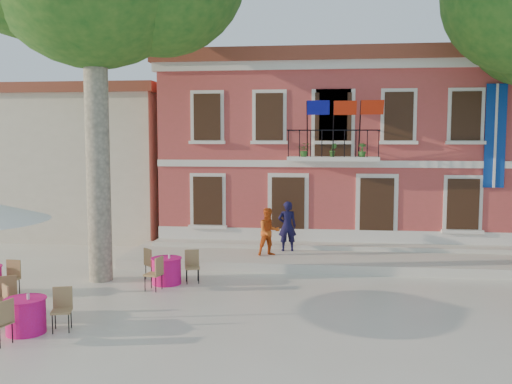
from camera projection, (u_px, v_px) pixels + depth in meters
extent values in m
plane|color=beige|center=(259.00, 297.00, 15.23)|extent=(90.00, 90.00, 0.00)
cube|color=#BF4545|center=(331.00, 155.00, 24.54)|extent=(13.00, 8.00, 7.00)
cube|color=brown|center=(332.00, 67.00, 24.19)|extent=(13.50, 8.50, 0.50)
cube|color=silver|center=(334.00, 64.00, 20.32)|extent=(13.30, 0.35, 0.35)
cube|color=silver|center=(333.00, 159.00, 20.14)|extent=(3.20, 0.90, 0.15)
cube|color=black|center=(333.00, 130.00, 19.65)|extent=(3.20, 0.04, 0.04)
cube|color=#0D3694|center=(495.00, 136.00, 19.79)|extent=(0.70, 0.05, 3.60)
cube|color=#0D1190|center=(307.00, 108.00, 19.34)|extent=(0.76, 0.27, 0.47)
cube|color=red|center=(334.00, 108.00, 19.24)|extent=(0.76, 0.29, 0.47)
cube|color=red|center=(361.00, 108.00, 19.13)|extent=(0.76, 0.27, 0.47)
imported|color=#26591E|center=(304.00, 150.00, 19.94)|extent=(0.43, 0.37, 0.48)
imported|color=#26591E|center=(333.00, 150.00, 19.82)|extent=(0.26, 0.21, 0.48)
imported|color=#26591E|center=(362.00, 150.00, 19.70)|extent=(0.27, 0.27, 0.48)
cube|color=beige|center=(86.00, 164.00, 26.93)|extent=(9.00, 9.00, 6.00)
cube|color=brown|center=(84.00, 96.00, 26.63)|extent=(9.40, 9.40, 0.40)
cube|color=silver|center=(332.00, 259.00, 19.33)|extent=(14.00, 3.40, 0.30)
cylinder|color=#A59E84|center=(98.00, 145.00, 16.64)|extent=(0.69, 0.69, 8.06)
imported|color=black|center=(287.00, 226.00, 19.84)|extent=(0.70, 0.52, 1.75)
imported|color=#DB5719|center=(269.00, 232.00, 19.06)|extent=(0.97, 0.88, 1.60)
cube|color=#9E774F|center=(10.00, 279.00, 15.29)|extent=(0.46, 0.46, 0.95)
cylinder|color=#D6148E|center=(26.00, 316.00, 12.39)|extent=(0.84, 0.84, 0.75)
cylinder|color=#D6148E|center=(25.00, 299.00, 12.35)|extent=(0.90, 0.90, 0.02)
cube|color=#9E774F|center=(62.00, 310.00, 12.51)|extent=(0.52, 0.52, 0.95)
cube|color=#9E774F|center=(15.00, 304.00, 12.96)|extent=(0.59, 0.59, 0.95)
cube|color=#9E774F|center=(8.00, 297.00, 13.50)|extent=(0.57, 0.57, 0.95)
cylinder|color=#D6148E|center=(167.00, 271.00, 16.56)|extent=(0.84, 0.84, 0.75)
cylinder|color=#D6148E|center=(166.00, 258.00, 16.53)|extent=(0.90, 0.90, 0.02)
cube|color=#9E774F|center=(153.00, 263.00, 17.13)|extent=(0.59, 0.59, 0.95)
cube|color=#9E774F|center=(153.00, 274.00, 15.85)|extent=(0.50, 0.50, 0.95)
cube|color=#9E774F|center=(192.00, 267.00, 16.68)|extent=(0.52, 0.52, 0.95)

